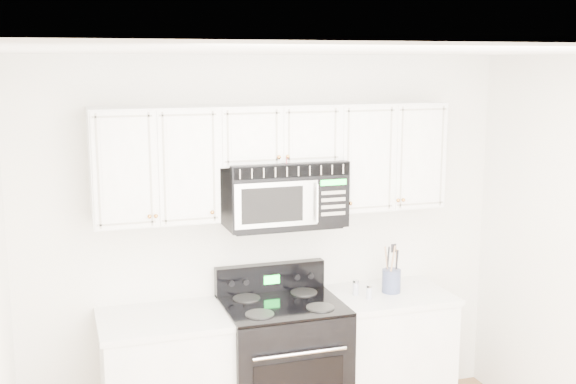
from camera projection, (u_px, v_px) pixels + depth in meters
name	position (u px, v px, depth m)	size (l,w,h in m)	color
room	(370.00, 323.00, 3.52)	(3.51, 3.51, 2.61)	brown
base_cabinet_right	(386.00, 357.00, 5.27)	(0.86, 0.65, 0.92)	white
range	(283.00, 365.00, 4.99)	(0.80, 0.73, 1.13)	black
upper_cabinets	(275.00, 154.00, 4.89)	(2.44, 0.37, 0.75)	white
microwave	(284.00, 193.00, 4.91)	(0.81, 0.45, 0.45)	black
utensil_crock	(391.00, 280.00, 5.17)	(0.13, 0.13, 0.35)	#3D486F
shaker_salt	(356.00, 287.00, 5.11)	(0.05, 0.05, 0.11)	#A6A9BD
shaker_pepper	(369.00, 292.00, 5.03)	(0.04, 0.04, 0.10)	#A6A9BD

